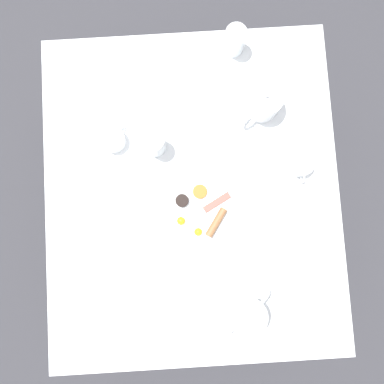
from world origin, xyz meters
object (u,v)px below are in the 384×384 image
(water_glass_tall, at_px, (155,144))
(fork_by_plate, at_px, (138,335))
(knife_by_plate, at_px, (157,100))
(fork_spare, at_px, (309,294))
(teacup_with_saucer_right, at_px, (300,164))
(teapot_far, at_px, (247,314))
(teapot_near, at_px, (263,102))
(breakfast_plate, at_px, (199,213))
(teacup_with_saucer_left, at_px, (113,140))
(spoon_for_tea, at_px, (77,308))
(water_glass_short, at_px, (235,41))
(napkin_folded, at_px, (117,226))

(water_glass_tall, xyz_separation_m, fork_by_plate, (0.10, 0.67, -0.05))
(knife_by_plate, distance_m, fork_spare, 0.90)
(teacup_with_saucer_right, bearing_deg, teapot_far, 65.17)
(teapot_near, relative_size, teacup_with_saucer_right, 1.14)
(teapot_near, bearing_deg, teacup_with_saucer_right, -105.05)
(breakfast_plate, relative_size, fork_spare, 1.52)
(teacup_with_saucer_left, distance_m, knife_by_plate, 0.22)
(teapot_far, relative_size, fork_spare, 0.96)
(breakfast_plate, relative_size, spoon_for_tea, 1.94)
(fork_spare, bearing_deg, teacup_with_saucer_left, -41.63)
(fork_by_plate, height_order, knife_by_plate, same)
(water_glass_short, height_order, spoon_for_tea, water_glass_short)
(breakfast_plate, distance_m, fork_by_plate, 0.48)
(fork_by_plate, bearing_deg, napkin_folded, -81.05)
(teapot_near, distance_m, teacup_with_saucer_left, 0.56)
(teacup_with_saucer_left, xyz_separation_m, knife_by_plate, (-0.17, -0.15, -0.02))
(fork_by_plate, bearing_deg, water_glass_tall, -98.19)
(teapot_near, height_order, teapot_far, same)
(teacup_with_saucer_right, height_order, knife_by_plate, teacup_with_saucer_right)
(fork_by_plate, relative_size, fork_spare, 0.94)
(teapot_far, xyz_separation_m, spoon_for_tea, (0.59, -0.05, -0.05))
(napkin_folded, xyz_separation_m, spoon_for_tea, (0.15, 0.28, -0.00))
(teapot_near, relative_size, fork_spare, 0.94)
(fork_by_plate, distance_m, spoon_for_tea, 0.24)
(water_glass_short, distance_m, knife_by_plate, 0.36)
(knife_by_plate, bearing_deg, napkin_folded, 69.79)
(water_glass_tall, relative_size, fork_spare, 0.62)
(water_glass_short, bearing_deg, knife_by_plate, 31.62)
(breakfast_plate, distance_m, knife_by_plate, 0.45)
(teapot_near, xyz_separation_m, fork_spare, (-0.12, 0.69, -0.05))
(fork_spare, bearing_deg, teacup_with_saucer_right, -90.36)
(teapot_far, xyz_separation_m, water_glass_short, (-0.03, -0.97, 0.00))
(fork_spare, bearing_deg, water_glass_tall, -47.56)
(teacup_with_saucer_left, bearing_deg, napkin_folded, 89.07)
(napkin_folded, bearing_deg, teacup_with_saucer_right, -164.89)
(water_glass_tall, height_order, fork_spare, water_glass_tall)
(teapot_far, height_order, teacup_with_saucer_left, teapot_far)
(teapot_near, xyz_separation_m, water_glass_short, (0.09, -0.23, 0.00))
(napkin_folded, bearing_deg, water_glass_tall, -119.15)
(teacup_with_saucer_right, bearing_deg, fork_by_plate, 42.86)
(water_glass_tall, bearing_deg, spoon_for_tea, 61.08)
(teapot_near, height_order, knife_by_plate, teapot_near)
(fork_by_plate, bearing_deg, breakfast_plate, -119.85)
(teacup_with_saucer_right, xyz_separation_m, water_glass_short, (0.21, -0.46, 0.03))
(breakfast_plate, xyz_separation_m, water_glass_short, (-0.17, -0.62, 0.05))
(teacup_with_saucer_right, height_order, water_glass_short, water_glass_short)
(water_glass_tall, height_order, fork_by_plate, water_glass_tall)
(teapot_near, xyz_separation_m, knife_by_plate, (0.39, -0.05, -0.05))
(teacup_with_saucer_right, bearing_deg, spoon_for_tea, 29.13)
(teapot_far, distance_m, fork_spare, 0.24)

